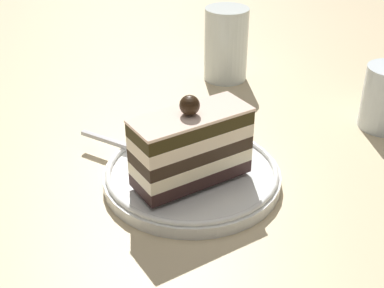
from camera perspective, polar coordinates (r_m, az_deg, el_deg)
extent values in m
plane|color=#CEB98E|center=(0.57, 2.98, -4.86)|extent=(2.40, 2.40, 0.00)
cylinder|color=white|center=(0.57, 0.00, -3.59)|extent=(0.19, 0.19, 0.01)
torus|color=white|center=(0.57, 0.00, -2.87)|extent=(0.19, 0.19, 0.01)
cube|color=#301D1B|center=(0.54, -0.08, -3.08)|extent=(0.12, 0.06, 0.01)
cube|color=#F1E4C3|center=(0.54, -0.08, -1.80)|extent=(0.12, 0.06, 0.01)
cube|color=black|center=(0.53, -0.08, -0.47)|extent=(0.12, 0.06, 0.01)
cube|color=beige|center=(0.52, -0.08, 0.88)|extent=(0.12, 0.06, 0.01)
cube|color=#2D260E|center=(0.51, -0.08, 2.28)|extent=(0.12, 0.06, 0.01)
cube|color=#FAD8C4|center=(0.51, -0.08, 3.14)|extent=(0.13, 0.06, 0.00)
sphere|color=black|center=(0.50, -0.26, 4.25)|extent=(0.02, 0.02, 0.02)
cube|color=silver|center=(0.62, -8.97, 0.33)|extent=(0.04, 0.08, 0.00)
cube|color=silver|center=(0.59, -5.40, -0.85)|extent=(0.02, 0.02, 0.00)
cube|color=silver|center=(0.58, -3.84, -1.69)|extent=(0.01, 0.03, 0.00)
cube|color=silver|center=(0.58, -3.66, -1.54)|extent=(0.01, 0.03, 0.00)
cube|color=silver|center=(0.58, -3.47, -1.39)|extent=(0.01, 0.03, 0.00)
cube|color=silver|center=(0.58, -3.29, -1.24)|extent=(0.01, 0.03, 0.00)
cylinder|color=silver|center=(0.72, 20.26, 3.14)|extent=(0.06, 0.06, 0.03)
cylinder|color=white|center=(0.80, 3.73, 10.81)|extent=(0.07, 0.07, 0.11)
cylinder|color=beige|center=(0.81, 3.69, 9.55)|extent=(0.06, 0.06, 0.07)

